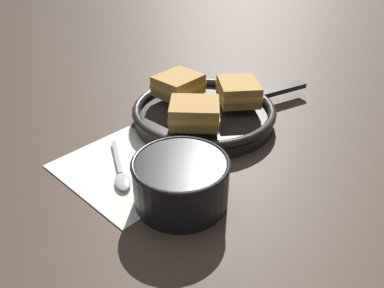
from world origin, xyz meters
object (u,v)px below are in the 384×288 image
at_px(skillet, 205,113).
at_px(sandwich_near_right, 195,113).
at_px(spoon, 121,174).
at_px(sandwich_near_left, 178,85).
at_px(soup_bowl, 181,179).
at_px(sandwich_far_left, 240,92).

xyz_separation_m(skillet, sandwich_near_right, (0.04, -0.07, 0.04)).
bearing_deg(spoon, sandwich_near_left, 143.36).
xyz_separation_m(soup_bowl, spoon, (-0.12, -0.03, -0.04)).
distance_m(soup_bowl, sandwich_near_left, 0.33).
xyz_separation_m(skillet, sandwich_far_left, (0.04, 0.07, 0.04)).
distance_m(sandwich_near_left, sandwich_far_left, 0.14).
xyz_separation_m(skillet, sandwich_near_left, (-0.08, -0.00, 0.04)).
xyz_separation_m(soup_bowl, sandwich_far_left, (-0.11, 0.30, 0.02)).
height_order(skillet, sandwich_near_left, sandwich_near_left).
distance_m(skillet, sandwich_far_left, 0.09).
xyz_separation_m(soup_bowl, skillet, (-0.15, 0.23, -0.02)).
bearing_deg(sandwich_near_left, skillet, 0.05).
bearing_deg(sandwich_far_left, skillet, -121.76).
distance_m(sandwich_near_right, sandwich_far_left, 0.14).
relative_size(spoon, sandwich_near_left, 1.44).
bearing_deg(spoon, soup_bowl, 43.71).
xyz_separation_m(spoon, sandwich_near_right, (0.01, 0.18, 0.06)).
relative_size(skillet, sandwich_near_left, 4.31).
xyz_separation_m(sandwich_near_left, sandwich_far_left, (0.13, 0.07, 0.00)).
bearing_deg(soup_bowl, skillet, 123.98).
bearing_deg(skillet, sandwich_near_right, -62.43).
relative_size(spoon, sandwich_far_left, 1.12).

